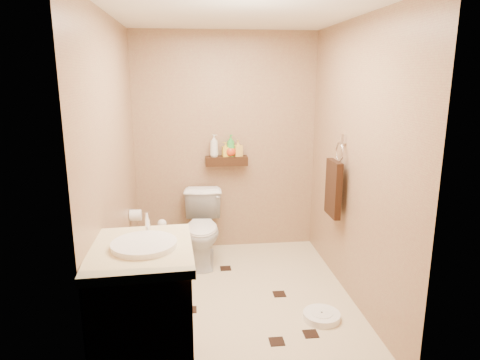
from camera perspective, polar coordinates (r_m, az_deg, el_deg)
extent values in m
plane|color=beige|center=(3.95, -0.24, -15.51)|extent=(2.50, 2.50, 0.00)
cube|color=#9F805A|center=(4.75, -1.91, 4.89)|extent=(2.00, 0.04, 2.40)
cube|color=#9F805A|center=(2.32, 3.10, -4.56)|extent=(2.00, 0.04, 2.40)
cube|color=#9F805A|center=(3.56, -16.49, 1.34)|extent=(0.04, 2.50, 2.40)
cube|color=#9F805A|center=(3.76, 15.07, 2.08)|extent=(0.04, 2.50, 2.40)
cube|color=white|center=(3.48, -0.29, 21.52)|extent=(2.00, 2.50, 0.02)
cube|color=#331F0E|center=(4.70, -1.81, 2.57)|extent=(0.46, 0.14, 0.10)
cube|color=black|center=(3.80, -6.66, -16.81)|extent=(0.11, 0.11, 0.01)
cube|color=black|center=(4.03, 5.26, -14.90)|extent=(0.11, 0.11, 0.01)
cube|color=black|center=(3.41, 4.92, -20.66)|extent=(0.11, 0.11, 0.01)
cube|color=black|center=(4.42, -9.30, -12.27)|extent=(0.11, 0.11, 0.01)
cube|color=black|center=(3.53, 9.40, -19.58)|extent=(0.11, 0.11, 0.01)
cube|color=black|center=(4.49, -1.94, -11.69)|extent=(0.11, 0.11, 0.01)
imported|color=white|center=(4.54, -5.01, -6.47)|extent=(0.45, 0.74, 0.73)
cube|color=brown|center=(2.91, -12.58, -17.59)|extent=(0.61, 0.74, 0.86)
cube|color=beige|center=(2.70, -13.08, -9.25)|extent=(0.66, 0.78, 0.06)
cylinder|color=white|center=(2.69, -12.65, -8.59)|extent=(0.40, 0.40, 0.06)
cylinder|color=silver|center=(2.89, -12.24, -5.45)|extent=(0.03, 0.03, 0.13)
cylinder|color=white|center=(3.71, 10.82, -17.39)|extent=(0.39, 0.39, 0.06)
cylinder|color=white|center=(3.69, 10.85, -16.99)|extent=(0.18, 0.18, 0.01)
cylinder|color=#186259|center=(4.51, -10.12, -10.90)|extent=(0.12, 0.12, 0.14)
cylinder|color=white|center=(4.41, -10.26, -7.97)|extent=(0.02, 0.02, 0.38)
sphere|color=white|center=(4.35, -10.36, -5.75)|extent=(0.09, 0.09, 0.09)
cube|color=silver|center=(3.96, 13.72, 5.37)|extent=(0.03, 0.06, 0.08)
torus|color=silver|center=(3.96, 13.15, 3.65)|extent=(0.02, 0.19, 0.19)
cube|color=#311B0E|center=(4.02, 12.35, -1.12)|extent=(0.06, 0.30, 0.52)
cylinder|color=white|center=(4.32, -13.74, -4.58)|extent=(0.11, 0.11, 0.11)
cylinder|color=silver|center=(4.31, -14.31, -3.83)|extent=(0.04, 0.02, 0.02)
imported|color=silver|center=(4.66, -3.48, 4.60)|extent=(0.13, 0.13, 0.24)
imported|color=gold|center=(4.68, -1.92, 4.12)|extent=(0.08, 0.08, 0.16)
imported|color=red|center=(4.68, -1.29, 4.11)|extent=(0.17, 0.17, 0.15)
imported|color=green|center=(4.67, -1.24, 4.61)|extent=(0.13, 0.13, 0.24)
imported|color=gold|center=(4.69, -0.26, 4.28)|extent=(0.10, 0.10, 0.18)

